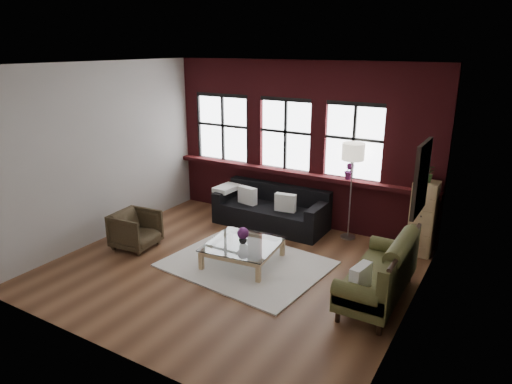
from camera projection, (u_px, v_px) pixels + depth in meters
The scene contains 26 objects.
floor at pixel (232, 268), 7.42m from camera, with size 5.50×5.50×0.00m, color brown.
ceiling at pixel (228, 64), 6.44m from camera, with size 5.50×5.50×0.00m, color white.
wall_back at pixel (301, 144), 8.98m from camera, with size 5.50×5.50×0.00m, color #ACA7A0.
wall_front at pixel (101, 227), 4.88m from camera, with size 5.50×5.50×0.00m, color #ACA7A0.
wall_left at pixel (104, 153), 8.26m from camera, with size 5.00×5.00×0.00m, color #ACA7A0.
wall_right at pixel (417, 204), 5.60m from camera, with size 5.00×5.00×0.00m, color #ACA7A0.
brick_backwall at pixel (299, 145), 8.93m from camera, with size 5.50×0.12×3.20m, color #511317, non-canonical shape.
sill_ledge at pixel (297, 173), 9.03m from camera, with size 5.50×0.30×0.08m, color #511317.
window_left at pixel (224, 129), 9.76m from camera, with size 1.38×0.10×1.50m, color black, non-canonical shape.
window_mid at pixel (286, 135), 9.04m from camera, with size 1.38×0.10×1.50m, color black, non-canonical shape.
window_right at pixel (354, 143), 8.36m from camera, with size 1.38×0.10×1.50m, color black, non-canonical shape.
wall_poster at pixel (422, 178), 5.78m from camera, with size 0.05×0.74×0.94m, color black, non-canonical shape.
shag_rug at pixel (247, 264), 7.53m from camera, with size 2.48×1.95×0.03m, color beige.
dark_sofa at pixel (271, 207), 9.01m from camera, with size 2.23×0.90×0.81m, color black, non-canonical shape.
pillow_a at pixel (247, 195), 9.10m from camera, with size 0.40×0.14×0.34m, color white.
pillow_b at pixel (285, 203), 8.69m from camera, with size 0.40×0.14×0.34m, color white.
vintage_settee at pixel (378, 269), 6.35m from camera, with size 0.81×1.82×0.97m, color #464520, non-canonical shape.
pillow_settee at pixel (360, 277), 5.90m from camera, with size 0.14×0.38×0.34m, color white.
armchair at pixel (136, 230), 8.09m from camera, with size 0.70×0.72×0.66m, color #332919.
coffee_table at pixel (243, 254), 7.52m from camera, with size 1.12×1.12×0.38m, color tan, non-canonical shape.
vase at pixel (243, 239), 7.44m from camera, with size 0.13×0.13×0.14m, color #B2B2B2.
flowers at pixel (243, 233), 7.41m from camera, with size 0.19×0.19×0.19m, color #61215F.
drawer_chest at pixel (423, 218), 7.75m from camera, with size 0.40×0.40×1.30m, color tan.
potted_plant_top at pixel (428, 173), 7.50m from camera, with size 0.27×0.23×0.30m, color #2D5923.
floor_lamp at pixel (351, 188), 8.29m from camera, with size 0.40×0.40×1.96m, color #A5A5A8, non-canonical shape.
sill_plant at pixel (349, 171), 8.41m from camera, with size 0.18×0.15×0.33m, color #61215F.
Camera 1 is at (3.74, -5.55, 3.46)m, focal length 32.00 mm.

